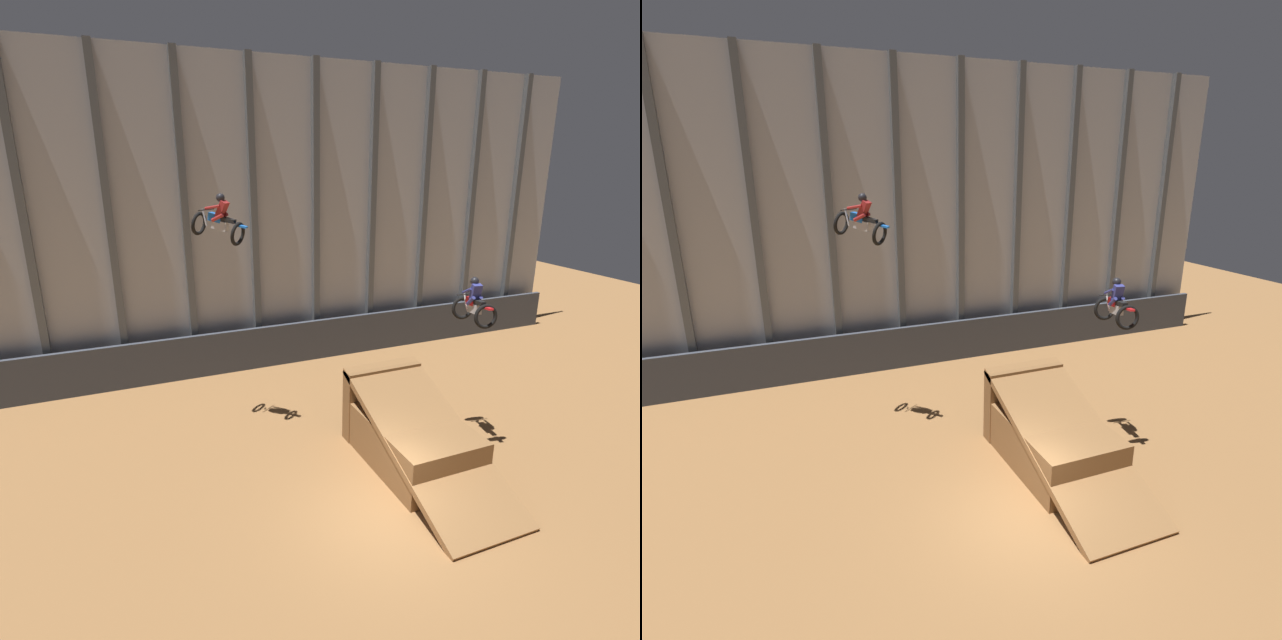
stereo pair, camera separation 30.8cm
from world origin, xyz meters
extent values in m
plane|color=olive|center=(0.00, 0.00, 0.00)|extent=(60.00, 60.00, 0.00)
cube|color=#A3A8B2|center=(0.00, 11.55, 6.32)|extent=(32.00, 0.12, 12.64)
cube|color=#4C5156|center=(-8.29, 11.35, 6.32)|extent=(0.28, 0.28, 12.64)
cube|color=#4C5156|center=(-5.53, 11.35, 6.32)|extent=(0.28, 0.28, 12.64)
cube|color=#4C5156|center=(-2.76, 11.35, 6.32)|extent=(0.28, 0.28, 12.64)
cube|color=#4C5156|center=(0.00, 11.35, 6.32)|extent=(0.28, 0.28, 12.64)
cube|color=#4C5156|center=(2.76, 11.35, 6.32)|extent=(0.28, 0.28, 12.64)
cube|color=#4C5156|center=(5.53, 11.35, 6.32)|extent=(0.28, 0.28, 12.64)
cube|color=#4C5156|center=(8.29, 11.35, 6.32)|extent=(0.28, 0.28, 12.64)
cube|color=#4C5156|center=(11.05, 11.35, 6.32)|extent=(0.28, 0.28, 12.64)
cube|color=#4C5156|center=(13.82, 11.35, 6.32)|extent=(0.28, 0.28, 12.64)
cube|color=#383D47|center=(0.00, 10.77, 0.91)|extent=(31.36, 0.20, 1.83)
cube|color=brown|center=(2.03, 2.08, 0.71)|extent=(2.54, 4.11, 1.42)
cube|color=brown|center=(2.03, 3.89, 1.18)|extent=(2.59, 0.50, 2.36)
cube|color=olive|center=(2.03, 1.20, 1.18)|extent=(2.59, 5.95, 2.55)
torus|color=black|center=(-2.98, 6.87, 6.82)|extent=(0.68, 0.68, 0.74)
torus|color=black|center=(-2.00, 5.90, 6.57)|extent=(0.68, 0.68, 0.74)
cube|color=#B7B7BC|center=(-2.44, 6.34, 6.80)|extent=(0.52, 0.52, 0.37)
cube|color=blue|center=(-2.53, 6.43, 7.03)|extent=(0.48, 0.48, 0.31)
cube|color=black|center=(-2.25, 6.15, 6.98)|extent=(0.52, 0.52, 0.22)
cube|color=blue|center=(-1.90, 5.80, 6.81)|extent=(0.36, 0.36, 0.12)
cylinder|color=#B7B7BC|center=(-2.82, 6.72, 7.02)|extent=(0.16, 0.16, 0.55)
cylinder|color=black|center=(-2.76, 6.66, 7.25)|extent=(0.56, 0.41, 0.04)
cube|color=maroon|center=(-2.36, 6.25, 7.29)|extent=(0.48, 0.48, 0.53)
sphere|color=black|center=(-2.39, 6.28, 7.62)|extent=(0.40, 0.40, 0.30)
cylinder|color=maroon|center=(-2.52, 6.24, 7.05)|extent=(0.38, 0.38, 0.28)
cylinder|color=maroon|center=(-2.35, 6.41, 7.05)|extent=(0.38, 0.38, 0.28)
cylinder|color=maroon|center=(-2.63, 6.30, 7.35)|extent=(0.43, 0.43, 0.17)
cylinder|color=maroon|center=(-2.41, 6.53, 7.35)|extent=(0.43, 0.43, 0.17)
torus|color=black|center=(4.46, 3.24, 4.23)|extent=(0.75, 0.31, 0.74)
torus|color=black|center=(4.21, 1.87, 4.37)|extent=(0.75, 0.31, 0.74)
cube|color=#B7B7BC|center=(4.33, 2.52, 4.43)|extent=(0.28, 0.57, 0.33)
cube|color=red|center=(4.36, 2.71, 4.61)|extent=(0.28, 0.49, 0.28)
cube|color=black|center=(4.29, 2.32, 4.67)|extent=(0.26, 0.59, 0.18)
cube|color=red|center=(4.19, 1.80, 4.64)|extent=(0.20, 0.38, 0.10)
cylinder|color=#B7B7BC|center=(4.44, 3.09, 4.49)|extent=(0.11, 0.31, 0.51)
cylinder|color=black|center=(4.43, 3.07, 4.73)|extent=(0.66, 0.09, 0.04)
cube|color=navy|center=(4.33, 2.54, 4.93)|extent=(0.33, 0.33, 0.53)
sphere|color=black|center=(4.36, 2.67, 5.23)|extent=(0.31, 0.33, 0.28)
cylinder|color=navy|center=(4.22, 2.60, 4.66)|extent=(0.18, 0.40, 0.36)
cylinder|color=navy|center=(4.46, 2.55, 4.66)|extent=(0.18, 0.40, 0.36)
cylinder|color=navy|center=(4.22, 2.81, 4.92)|extent=(0.17, 0.51, 0.30)
cylinder|color=navy|center=(4.53, 2.75, 4.92)|extent=(0.17, 0.51, 0.30)
camera|label=1|loc=(-5.55, -8.98, 8.67)|focal=28.00mm
camera|label=2|loc=(-5.26, -9.09, 8.67)|focal=28.00mm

